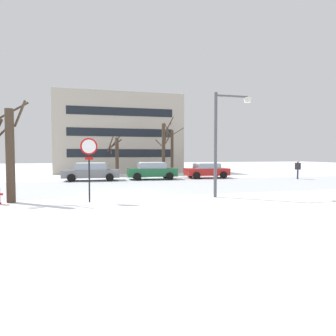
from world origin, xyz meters
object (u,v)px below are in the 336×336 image
(street_lamp, at_px, (223,132))
(parked_car_green, at_px, (152,171))
(parked_car_gray, at_px, (91,172))
(parked_car_red, at_px, (207,170))
(stop_sign, at_px, (89,157))
(pedestrian_crossing, at_px, (298,168))

(street_lamp, height_order, parked_car_green, street_lamp)
(parked_car_gray, distance_m, parked_car_red, 10.28)
(parked_car_gray, bearing_deg, parked_car_green, 0.18)
(parked_car_gray, relative_size, parked_car_red, 1.17)
(stop_sign, distance_m, parked_car_gray, 11.27)
(pedestrian_crossing, bearing_deg, street_lamp, -142.91)
(parked_car_red, bearing_deg, parked_car_gray, -179.20)
(parked_car_gray, xyz_separation_m, parked_car_green, (5.14, 0.02, 0.01))
(stop_sign, relative_size, parked_car_gray, 0.63)
(street_lamp, relative_size, parked_car_green, 1.24)
(parked_car_green, relative_size, parked_car_red, 1.09)
(parked_car_green, xyz_separation_m, parked_car_red, (5.14, 0.13, -0.05))
(stop_sign, height_order, street_lamp, street_lamp)
(parked_car_green, relative_size, pedestrian_crossing, 2.60)
(street_lamp, xyz_separation_m, parked_car_red, (3.65, 11.33, -2.59))
(stop_sign, bearing_deg, parked_car_red, 47.90)
(parked_car_green, bearing_deg, parked_car_red, 1.42)
(stop_sign, distance_m, pedestrian_crossing, 19.58)
(pedestrian_crossing, bearing_deg, parked_car_green, 167.28)
(parked_car_red, bearing_deg, pedestrian_crossing, -21.75)
(street_lamp, distance_m, pedestrian_crossing, 14.08)
(parked_car_red, relative_size, pedestrian_crossing, 2.39)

